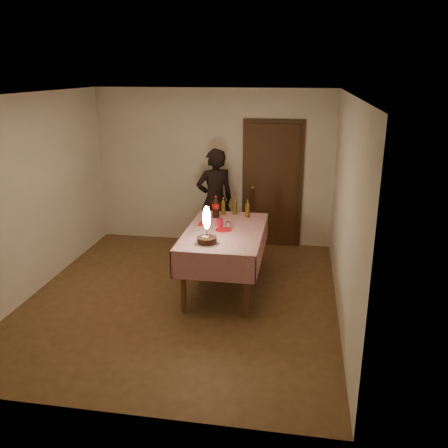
{
  "coord_description": "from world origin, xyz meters",
  "views": [
    {
      "loc": [
        1.47,
        -5.48,
        2.87
      ],
      "look_at": [
        0.5,
        0.32,
        0.95
      ],
      "focal_mm": 38.0,
      "sensor_mm": 36.0,
      "label": 1
    }
  ],
  "objects_px": {
    "birthday_cake": "(207,233)",
    "amber_bottle_right": "(248,209)",
    "cola_bottle": "(216,207)",
    "red_cup": "(220,222)",
    "amber_bottle_mid": "(235,206)",
    "clear_cup": "(228,225)",
    "amber_bottle_left": "(223,207)",
    "dining_table": "(225,238)",
    "red_plate": "(224,230)",
    "photographer": "(215,200)"
  },
  "relations": [
    {
      "from": "amber_bottle_left",
      "to": "photographer",
      "type": "bearing_deg",
      "value": 109.19
    },
    {
      "from": "birthday_cake",
      "to": "red_cup",
      "type": "bearing_deg",
      "value": 86.56
    },
    {
      "from": "birthday_cake",
      "to": "amber_bottle_right",
      "type": "distance_m",
      "value": 1.21
    },
    {
      "from": "clear_cup",
      "to": "amber_bottle_left",
      "type": "xyz_separation_m",
      "value": [
        -0.17,
        0.62,
        0.07
      ]
    },
    {
      "from": "birthday_cake",
      "to": "cola_bottle",
      "type": "distance_m",
      "value": 1.08
    },
    {
      "from": "amber_bottle_mid",
      "to": "birthday_cake",
      "type": "bearing_deg",
      "value": -97.34
    },
    {
      "from": "clear_cup",
      "to": "amber_bottle_mid",
      "type": "height_order",
      "value": "amber_bottle_mid"
    },
    {
      "from": "dining_table",
      "to": "red_plate",
      "type": "relative_size",
      "value": 7.82
    },
    {
      "from": "birthday_cake",
      "to": "clear_cup",
      "type": "xyz_separation_m",
      "value": [
        0.17,
        0.62,
        -0.09
      ]
    },
    {
      "from": "red_cup",
      "to": "cola_bottle",
      "type": "relative_size",
      "value": 0.31
    },
    {
      "from": "amber_bottle_left",
      "to": "amber_bottle_mid",
      "type": "relative_size",
      "value": 1.0
    },
    {
      "from": "amber_bottle_left",
      "to": "amber_bottle_mid",
      "type": "xyz_separation_m",
      "value": [
        0.17,
        0.03,
        0.0
      ]
    },
    {
      "from": "dining_table",
      "to": "amber_bottle_mid",
      "type": "relative_size",
      "value": 6.75
    },
    {
      "from": "birthday_cake",
      "to": "clear_cup",
      "type": "height_order",
      "value": "birthday_cake"
    },
    {
      "from": "cola_bottle",
      "to": "amber_bottle_left",
      "type": "bearing_deg",
      "value": 62.03
    },
    {
      "from": "cola_bottle",
      "to": "amber_bottle_left",
      "type": "relative_size",
      "value": 1.25
    },
    {
      "from": "red_plate",
      "to": "photographer",
      "type": "distance_m",
      "value": 1.53
    },
    {
      "from": "photographer",
      "to": "amber_bottle_right",
      "type": "bearing_deg",
      "value": -53.25
    },
    {
      "from": "photographer",
      "to": "cola_bottle",
      "type": "bearing_deg",
      "value": -78.56
    },
    {
      "from": "cola_bottle",
      "to": "red_cup",
      "type": "bearing_deg",
      "value": -71.88
    },
    {
      "from": "dining_table",
      "to": "amber_bottle_left",
      "type": "relative_size",
      "value": 6.75
    },
    {
      "from": "cola_bottle",
      "to": "photographer",
      "type": "height_order",
      "value": "photographer"
    },
    {
      "from": "clear_cup",
      "to": "amber_bottle_right",
      "type": "bearing_deg",
      "value": 70.23
    },
    {
      "from": "dining_table",
      "to": "clear_cup",
      "type": "bearing_deg",
      "value": 69.06
    },
    {
      "from": "cola_bottle",
      "to": "clear_cup",
      "type": "bearing_deg",
      "value": -61.44
    },
    {
      "from": "red_plate",
      "to": "amber_bottle_right",
      "type": "relative_size",
      "value": 0.86
    },
    {
      "from": "dining_table",
      "to": "amber_bottle_mid",
      "type": "xyz_separation_m",
      "value": [
        0.03,
        0.74,
        0.23
      ]
    },
    {
      "from": "dining_table",
      "to": "birthday_cake",
      "type": "distance_m",
      "value": 0.6
    },
    {
      "from": "red_cup",
      "to": "amber_bottle_mid",
      "type": "height_order",
      "value": "amber_bottle_mid"
    },
    {
      "from": "cola_bottle",
      "to": "amber_bottle_right",
      "type": "height_order",
      "value": "cola_bottle"
    },
    {
      "from": "red_cup",
      "to": "clear_cup",
      "type": "bearing_deg",
      "value": -30.58
    },
    {
      "from": "cola_bottle",
      "to": "photographer",
      "type": "xyz_separation_m",
      "value": [
        -0.19,
        0.93,
        -0.15
      ]
    },
    {
      "from": "birthday_cake",
      "to": "dining_table",
      "type": "bearing_deg",
      "value": 75.99
    },
    {
      "from": "amber_bottle_mid",
      "to": "amber_bottle_left",
      "type": "bearing_deg",
      "value": -168.75
    },
    {
      "from": "red_cup",
      "to": "amber_bottle_right",
      "type": "distance_m",
      "value": 0.57
    },
    {
      "from": "amber_bottle_left",
      "to": "photographer",
      "type": "relative_size",
      "value": 0.15
    },
    {
      "from": "birthday_cake",
      "to": "red_plate",
      "type": "xyz_separation_m",
      "value": [
        0.12,
        0.53,
        -0.13
      ]
    },
    {
      "from": "cola_bottle",
      "to": "amber_bottle_mid",
      "type": "distance_m",
      "value": 0.31
    },
    {
      "from": "dining_table",
      "to": "amber_bottle_mid",
      "type": "height_order",
      "value": "amber_bottle_mid"
    },
    {
      "from": "birthday_cake",
      "to": "amber_bottle_mid",
      "type": "bearing_deg",
      "value": 82.66
    },
    {
      "from": "dining_table",
      "to": "photographer",
      "type": "bearing_deg",
      "value": 105.34
    },
    {
      "from": "clear_cup",
      "to": "amber_bottle_right",
      "type": "xyz_separation_m",
      "value": [
        0.2,
        0.54,
        0.07
      ]
    },
    {
      "from": "dining_table",
      "to": "red_cup",
      "type": "height_order",
      "value": "red_cup"
    },
    {
      "from": "dining_table",
      "to": "cola_bottle",
      "type": "xyz_separation_m",
      "value": [
        -0.22,
        0.55,
        0.27
      ]
    },
    {
      "from": "red_plate",
      "to": "amber_bottle_mid",
      "type": "bearing_deg",
      "value": 86.61
    },
    {
      "from": "amber_bottle_left",
      "to": "red_plate",
      "type": "bearing_deg",
      "value": -80.08
    },
    {
      "from": "birthday_cake",
      "to": "red_plate",
      "type": "height_order",
      "value": "birthday_cake"
    },
    {
      "from": "clear_cup",
      "to": "cola_bottle",
      "type": "bearing_deg",
      "value": 118.56
    },
    {
      "from": "amber_bottle_right",
      "to": "red_cup",
      "type": "bearing_deg",
      "value": -124.19
    },
    {
      "from": "red_cup",
      "to": "amber_bottle_mid",
      "type": "distance_m",
      "value": 0.59
    }
  ]
}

